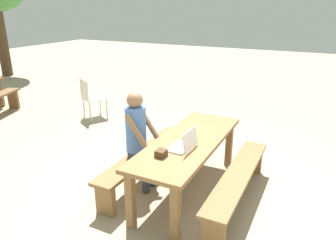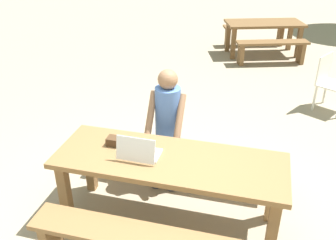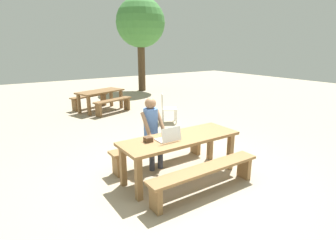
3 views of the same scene
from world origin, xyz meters
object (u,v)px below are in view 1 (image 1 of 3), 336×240
at_px(small_pouch, 161,153).
at_px(picnic_table_front, 188,148).
at_px(person_seated, 139,135).
at_px(laptop, 184,144).
at_px(plastic_chair, 91,97).

bearing_deg(small_pouch, picnic_table_front, -9.16).
bearing_deg(person_seated, small_pouch, -125.57).
distance_m(picnic_table_front, laptop, 0.32).
bearing_deg(plastic_chair, laptop, 176.38).
height_order(picnic_table_front, laptop, laptop).
bearing_deg(person_seated, picnic_table_front, -72.87).
height_order(small_pouch, person_seated, person_seated).
xyz_separation_m(picnic_table_front, person_seated, (-0.19, 0.62, 0.13)).
bearing_deg(person_seated, laptop, -96.78).
relative_size(picnic_table_front, laptop, 5.84).
relative_size(picnic_table_front, person_seated, 1.59).
height_order(laptop, small_pouch, laptop).
relative_size(small_pouch, plastic_chair, 0.15).
distance_m(small_pouch, person_seated, 0.65).
bearing_deg(plastic_chair, small_pouch, 171.34).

